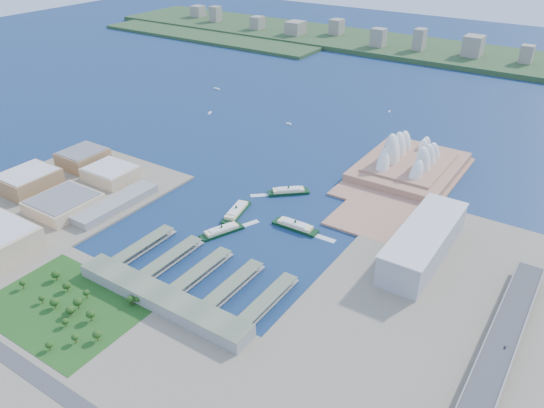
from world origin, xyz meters
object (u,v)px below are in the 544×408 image
Objects in this scene: opera_house at (412,151)px; ferry_c at (222,229)px; ferry_a at (236,210)px; ferry_d at (295,224)px; car_c at (505,347)px; toaster_building at (424,242)px; ferry_b at (288,190)px.

ferry_c is (-123.49, -280.84, -26.83)m from opera_house.
ferry_a is 1.04× the size of ferry_d.
toaster_building is at bearing -44.40° from car_c.
opera_house reaches higher than ferry_b.
ferry_d is at bearing -4.35° from ferry_a.
opera_house is 42.78× the size of car_c.
ferry_b is 127.81m from ferry_c.
opera_house is at bearing 114.23° from toaster_building.
toaster_building is 2.69× the size of ferry_d.
car_c is (334.89, -71.04, 9.79)m from ferry_a.
ferry_d is at bearing -104.26° from opera_house.
ferry_a is 1.09× the size of ferry_b.
opera_house is 3.29× the size of ferry_c.
ferry_a reaches higher than ferry_c.
toaster_building is 206.12m from ferry_b.
ferry_a is 342.49m from car_c.
opera_house is at bearing -90.96° from ferry_c.
toaster_building reaches higher than ferry_c.
opera_house is 232.60m from ferry_d.
ferry_c is at bearing -47.45° from ferry_b.
opera_house is at bearing -57.03° from car_c.
ferry_c is 87.57m from ferry_d.
car_c reaches higher than ferry_b.
ferry_c is (12.41, -45.13, -0.51)m from ferry_a.
ferry_b is (-200.27, 46.28, -15.28)m from toaster_building.
ferry_c is at bearing -87.44° from ferry_a.
car_c is at bearing -57.03° from opera_house.
opera_house is 366.03m from car_c.
toaster_building reaches higher than ferry_a.
toaster_building reaches higher than ferry_b.
opera_house is 191.07m from ferry_b.
ferry_b is 1.01× the size of ferry_c.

